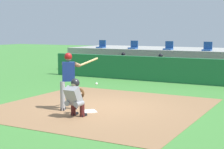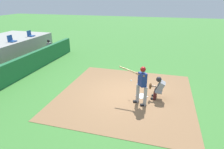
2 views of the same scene
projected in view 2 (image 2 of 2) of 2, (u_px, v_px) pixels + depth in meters
ground_plane at (125, 94)px, 9.45m from camera, size 80.00×80.00×0.00m
dirt_infield at (126, 94)px, 9.44m from camera, size 6.40×6.40×0.01m
home_plate at (142, 96)px, 9.24m from camera, size 0.62×0.62×0.02m
batter_at_plate at (141, 83)px, 8.23m from camera, size 0.65×1.39×1.80m
catcher_crouched at (158, 87)px, 8.84m from camera, size 0.50×1.64×1.13m
dugout_wall at (14, 71)px, 10.83m from camera, size 13.00×0.30×1.20m
dugout_bench at (2, 75)px, 11.22m from camera, size 11.80×0.44×0.45m
dugout_player_2 at (51, 47)px, 15.52m from camera, size 0.49×0.70×1.30m
stadium_seat_4 at (11, 40)px, 14.08m from camera, size 0.46×0.46×0.48m
stadium_seat_5 at (30, 35)px, 16.01m from camera, size 0.46×0.46×0.48m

